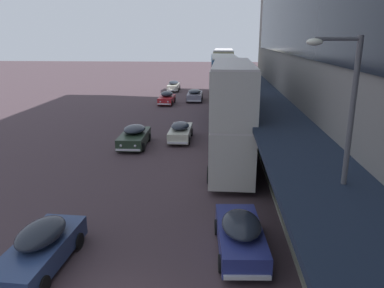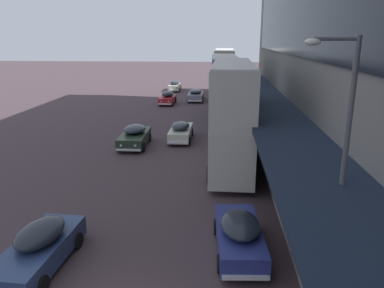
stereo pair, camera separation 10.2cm
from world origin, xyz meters
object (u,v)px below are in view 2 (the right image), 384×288
Objects in this scene: sedan_far_back at (175,86)px; sedan_lead_mid at (196,95)px; sedan_lead_near at (239,234)px; sedan_second_near at (135,136)px; transit_bus_kerbside_rear at (224,71)px; transit_bus_kerbside_far at (232,112)px; sedan_trailing_mid at (39,247)px; street_lamp at (340,155)px; transit_bus_kerbside_front at (224,85)px; sedan_second_mid at (181,131)px; sedan_oncoming_front at (168,98)px.

sedan_far_back is 10.06m from sedan_lead_mid.
sedan_second_near is at bearing 116.93° from sedan_lead_near.
transit_bus_kerbside_rear is 30.37m from transit_bus_kerbside_far.
sedan_far_back is (-7.69, 34.46, -2.75)m from transit_bus_kerbside_far.
transit_bus_kerbside_rear is 27.45m from sedan_second_near.
sedan_trailing_mid is 10.58m from street_lamp.
transit_bus_kerbside_front reaches higher than sedan_second_mid.
sedan_far_back is 30.52m from sedan_second_near.
transit_bus_kerbside_rear is at bearing 81.63° from sedan_second_mid.
transit_bus_kerbside_front is 12.99m from sedan_second_near.
sedan_second_mid is 19.72m from street_lamp.
transit_bus_kerbside_far is 13.90m from sedan_trailing_mid.
sedan_second_mid is at bearing -78.66° from sedan_oncoming_front.
sedan_far_back is at bearing 102.57° from street_lamp.
sedan_far_back is at bearing 90.78° from sedan_trailing_mid.
sedan_trailing_mid is (-7.06, -11.66, -2.73)m from transit_bus_kerbside_far.
transit_bus_kerbside_front is at bearing -71.34° from sedan_lead_mid.
sedan_second_mid is 16.94m from sedan_oncoming_front.
transit_bus_kerbside_far reaches higher than sedan_oncoming_front.
sedan_second_mid is (3.31, 1.88, -0.03)m from sedan_second_near.
sedan_second_near is 1.03× the size of sedan_second_mid.
street_lamp is at bearing -4.11° from sedan_trailing_mid.
transit_bus_kerbside_rear is at bearing -28.61° from sedan_far_back.
transit_bus_kerbside_rear is 24.96m from sedan_second_mid.
transit_bus_kerbside_rear is at bearing 90.35° from transit_bus_kerbside_far.
transit_bus_kerbside_rear is 42.86m from street_lamp.
sedan_lead_mid is (-3.67, -5.22, -2.65)m from transit_bus_kerbside_rear.
sedan_lead_near is at bearing -89.02° from transit_bus_kerbside_front.
sedan_second_near is at bearing -104.67° from transit_bus_kerbside_rear.
sedan_far_back is at bearing 97.73° from sedan_second_mid.
sedan_second_near is (-6.92, -26.43, -2.64)m from transit_bus_kerbside_rear.
sedan_lead_mid is at bearing 96.37° from sedan_lead_near.
transit_bus_kerbside_rear is 10.87m from sedan_oncoming_front.
transit_bus_kerbside_rear reaches higher than transit_bus_kerbside_front.
sedan_oncoming_front is at bearing 131.41° from transit_bus_kerbside_front.
transit_bus_kerbside_rear reaches higher than sedan_trailing_mid.
sedan_trailing_mid is at bearing 175.89° from street_lamp.
transit_bus_kerbside_front reaches higher than sedan_second_near.
sedan_second_near reaches higher than sedan_second_mid.
sedan_far_back is 28.91m from sedan_second_mid.
sedan_trailing_mid is at bearing -94.96° from sedan_lead_mid.
transit_bus_kerbside_front is 2.38× the size of sedan_lead_near.
street_lamp reaches higher than sedan_lead_mid.
transit_bus_kerbside_front is 2.38× the size of sedan_second_mid.
transit_bus_kerbside_far is 2.18× the size of sedan_far_back.
sedan_second_near is at bearing 121.16° from street_lamp.
sedan_far_back is 12.05m from sedan_oncoming_front.
sedan_lead_mid is at bearing 108.66° from transit_bus_kerbside_front.
sedan_second_mid is at bearing -89.82° from sedan_lead_mid.
transit_bus_kerbside_front is 0.96× the size of transit_bus_kerbside_rear.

